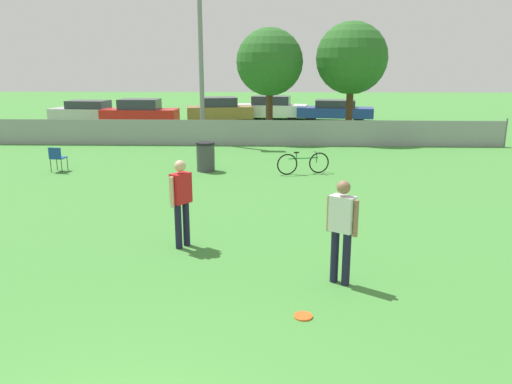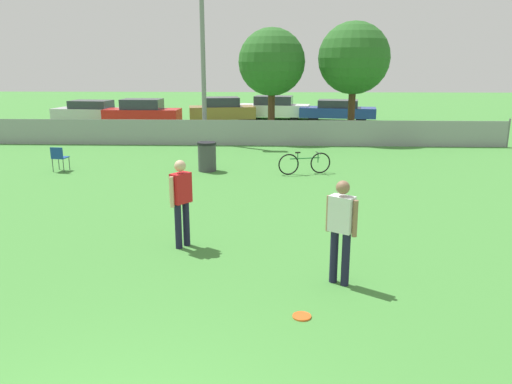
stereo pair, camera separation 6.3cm
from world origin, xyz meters
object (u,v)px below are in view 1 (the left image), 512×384
object	(u,v)px
tree_near_pole	(270,62)
tree_far_right	(352,58)
player_defender_red	(181,198)
parked_car_blue	(335,110)
folding_chair_sideline	(57,157)
bicycle_sideline	(303,163)
trash_bin	(206,157)
player_receiver_white	(342,225)
light_pole	(200,34)
parked_car_tan	(220,110)
frisbee_disc	(303,316)
parked_car_silver	(89,111)
parked_car_white	(271,108)
parked_car_red	(140,113)

from	to	relation	value
tree_near_pole	tree_far_right	distance (m)	3.70
player_defender_red	parked_car_blue	xyz separation A→B (m)	(5.58, 22.15, -0.33)
folding_chair_sideline	parked_car_blue	world-z (taller)	parked_car_blue
folding_chair_sideline	bicycle_sideline	bearing A→B (deg)	-174.34
tree_near_pole	trash_bin	distance (m)	8.14
tree_far_right	player_receiver_white	size ratio (longest dim) A/B	3.11
light_pole	tree_far_right	world-z (taller)	light_pole
trash_bin	parked_car_tan	bearing A→B (deg)	94.13
light_pole	tree_far_right	size ratio (longest dim) A/B	1.48
frisbee_disc	parked_car_silver	distance (m)	26.49
player_receiver_white	parked_car_silver	xyz separation A→B (m)	(-12.25, 22.68, -0.35)
trash_bin	parked_car_blue	bearing A→B (deg)	68.15
tree_far_right	folding_chair_sideline	xyz separation A→B (m)	(-10.55, -7.57, -3.17)
parked_car_blue	parked_car_tan	bearing A→B (deg)	-166.05
tree_near_pole	frisbee_disc	bearing A→B (deg)	-87.97
player_receiver_white	parked_car_white	bearing A→B (deg)	127.48
light_pole	parked_car_blue	distance (m)	12.10
folding_chair_sideline	parked_car_blue	bearing A→B (deg)	-119.04
bicycle_sideline	frisbee_disc	bearing A→B (deg)	-108.94
trash_bin	parked_car_tan	xyz separation A→B (m)	(-1.05, 14.51, 0.23)
parked_car_silver	folding_chair_sideline	bearing A→B (deg)	-68.02
player_receiver_white	player_defender_red	bearing A→B (deg)	-174.31
tree_near_pole	player_defender_red	size ratio (longest dim) A/B	2.96
parked_car_red	parked_car_white	xyz separation A→B (m)	(7.51, 3.63, -0.00)
folding_chair_sideline	trash_bin	bearing A→B (deg)	-170.44
player_receiver_white	folding_chair_sideline	world-z (taller)	player_receiver_white
player_receiver_white	tree_far_right	bearing A→B (deg)	115.98
frisbee_disc	parked_car_white	bearing A→B (deg)	91.20
tree_near_pole	parked_car_red	world-z (taller)	tree_near_pole
light_pole	parked_car_white	distance (m)	11.20
tree_far_right	trash_bin	bearing A→B (deg)	-128.18
frisbee_disc	parked_car_tan	bearing A→B (deg)	98.64
light_pole	bicycle_sideline	bearing A→B (deg)	-57.49
player_defender_red	folding_chair_sideline	world-z (taller)	player_defender_red
bicycle_sideline	parked_car_silver	distance (m)	18.87
trash_bin	parked_car_blue	xyz separation A→B (m)	(6.06, 15.11, 0.17)
light_pole	parked_car_tan	size ratio (longest dim) A/B	1.86
trash_bin	folding_chair_sideline	bearing A→B (deg)	-176.65
folding_chair_sideline	parked_car_red	size ratio (longest dim) A/B	0.19
bicycle_sideline	parked_car_white	distance (m)	16.51
player_defender_red	parked_car_tan	xyz separation A→B (m)	(-1.52, 21.54, -0.28)
parked_car_tan	parked_car_white	bearing A→B (deg)	16.75
player_receiver_white	player_defender_red	size ratio (longest dim) A/B	1.00
parked_car_tan	player_defender_red	bearing A→B (deg)	-96.35
parked_car_tan	parked_car_blue	bearing A→B (deg)	-5.52
bicycle_sideline	parked_car_tan	xyz separation A→B (m)	(-4.23, 14.86, 0.35)
tree_far_right	player_receiver_white	distance (m)	16.29
tree_far_right	player_defender_red	xyz separation A→B (m)	(-5.25, -14.32, -2.68)
parked_car_silver	light_pole	bearing A→B (deg)	-38.96
tree_near_pole	bicycle_sideline	bearing A→B (deg)	-81.44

